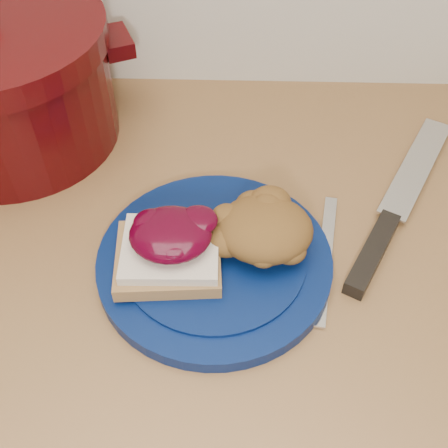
{
  "coord_description": "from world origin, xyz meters",
  "views": [
    {
      "loc": [
        0.07,
        1.05,
        1.4
      ],
      "look_at": [
        0.06,
        1.46,
        0.95
      ],
      "focal_mm": 45.0,
      "sensor_mm": 36.0,
      "label": 1
    }
  ],
  "objects_px": {
    "plate": "(215,262)",
    "dutch_oven": "(4,83)",
    "chef_knife": "(386,227)",
    "butter_knife": "(325,257)"
  },
  "relations": [
    {
      "from": "chef_knife",
      "to": "butter_knife",
      "type": "distance_m",
      "value": 0.08
    },
    {
      "from": "plate",
      "to": "dutch_oven",
      "type": "relative_size",
      "value": 0.69
    },
    {
      "from": "butter_knife",
      "to": "dutch_oven",
      "type": "bearing_deg",
      "value": 72.41
    },
    {
      "from": "chef_knife",
      "to": "plate",
      "type": "bearing_deg",
      "value": 134.04
    },
    {
      "from": "plate",
      "to": "chef_knife",
      "type": "distance_m",
      "value": 0.21
    },
    {
      "from": "butter_knife",
      "to": "dutch_oven",
      "type": "distance_m",
      "value": 0.46
    },
    {
      "from": "chef_knife",
      "to": "butter_knife",
      "type": "relative_size",
      "value": 1.62
    },
    {
      "from": "plate",
      "to": "chef_knife",
      "type": "relative_size",
      "value": 0.86
    },
    {
      "from": "plate",
      "to": "butter_knife",
      "type": "xyz_separation_m",
      "value": [
        0.13,
        0.01,
        -0.0
      ]
    },
    {
      "from": "plate",
      "to": "dutch_oven",
      "type": "xyz_separation_m",
      "value": [
        -0.28,
        0.22,
        0.08
      ]
    }
  ]
}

